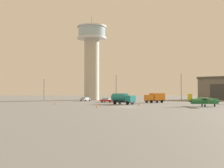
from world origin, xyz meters
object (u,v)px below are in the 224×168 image
at_px(truck_box_orange, 156,97).
at_px(truck_fuel_tanker_teal, 123,98).
at_px(control_tower, 92,54).
at_px(light_post_north, 117,85).
at_px(traffic_cone_near_left, 140,104).
at_px(traffic_cone_near_right, 56,103).
at_px(car_red, 108,100).
at_px(light_post_west, 45,87).
at_px(traffic_cone_mid_apron, 98,106).
at_px(light_post_east, 182,84).
at_px(airplane_green, 205,101).
at_px(car_silver, 86,99).

relative_size(truck_box_orange, truck_fuel_tanker_teal, 1.02).
bearing_deg(control_tower, truck_box_orange, -54.91).
height_order(light_post_north, traffic_cone_near_left, light_post_north).
bearing_deg(light_post_north, traffic_cone_near_right, -114.41).
distance_m(car_red, light_post_west, 37.63).
bearing_deg(car_red, truck_fuel_tanker_teal, -46.37).
xyz_separation_m(car_red, light_post_west, (-25.83, 26.98, 4.60)).
distance_m(truck_box_orange, traffic_cone_mid_apron, 30.39).
bearing_deg(car_red, light_post_east, 55.27).
relative_size(airplane_green, truck_box_orange, 1.46).
bearing_deg(light_post_west, car_silver, -35.01).
distance_m(car_silver, light_post_east, 35.05).
distance_m(light_post_north, traffic_cone_near_right, 41.26).
bearing_deg(car_red, car_silver, 145.43).
bearing_deg(car_silver, airplane_green, -116.38).
distance_m(traffic_cone_near_left, traffic_cone_mid_apron, 13.49).
xyz_separation_m(car_red, traffic_cone_mid_apron, (-1.73, -28.07, -0.42)).
distance_m(airplane_green, traffic_cone_near_right, 38.06).
xyz_separation_m(truck_box_orange, traffic_cone_near_right, (-28.34, -11.00, -1.30)).
bearing_deg(truck_fuel_tanker_teal, car_silver, 155.17).
bearing_deg(truck_box_orange, airplane_green, 77.26).
bearing_deg(light_post_east, traffic_cone_near_left, -118.63).
distance_m(truck_box_orange, traffic_cone_near_right, 30.43).
bearing_deg(car_red, control_tower, 129.95).
relative_size(car_silver, traffic_cone_near_left, 7.37).
xyz_separation_m(traffic_cone_near_left, traffic_cone_near_right, (-21.92, 5.48, 0.00)).
distance_m(car_red, car_silver, 16.59).
relative_size(truck_fuel_tanker_teal, traffic_cone_near_left, 9.98).
bearing_deg(control_tower, airplane_green, -61.79).
height_order(truck_box_orange, light_post_north, light_post_north).
height_order(airplane_green, traffic_cone_mid_apron, airplane_green).
relative_size(car_red, light_post_west, 0.50).
height_order(light_post_north, traffic_cone_mid_apron, light_post_north).
distance_m(control_tower, light_post_east, 38.07).
relative_size(light_post_east, light_post_north, 0.99).
xyz_separation_m(light_post_north, traffic_cone_near_right, (-16.89, -37.21, -5.70)).
relative_size(light_post_north, traffic_cone_near_right, 15.92).
bearing_deg(traffic_cone_near_right, control_tower, 80.44).
bearing_deg(traffic_cone_near_left, traffic_cone_mid_apron, -137.77).
xyz_separation_m(light_post_west, traffic_cone_near_right, (12.16, -40.50, -5.02)).
relative_size(car_silver, light_post_east, 0.47).
bearing_deg(traffic_cone_near_left, light_post_west, 126.54).
xyz_separation_m(car_red, traffic_cone_near_right, (-13.67, -13.53, -0.42)).
relative_size(control_tower, traffic_cone_near_right, 52.66).
height_order(car_red, traffic_cone_mid_apron, car_red).
bearing_deg(traffic_cone_near_left, car_red, 113.47).
bearing_deg(control_tower, light_post_north, -22.99).
relative_size(airplane_green, traffic_cone_near_right, 14.84).
xyz_separation_m(light_post_west, traffic_cone_mid_apron, (24.09, -55.05, -5.02)).
bearing_deg(truck_fuel_tanker_teal, light_post_east, 94.14).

